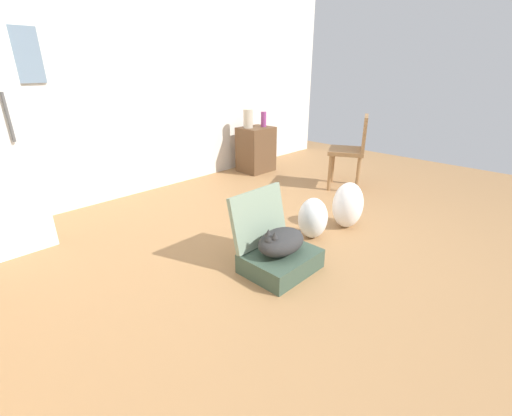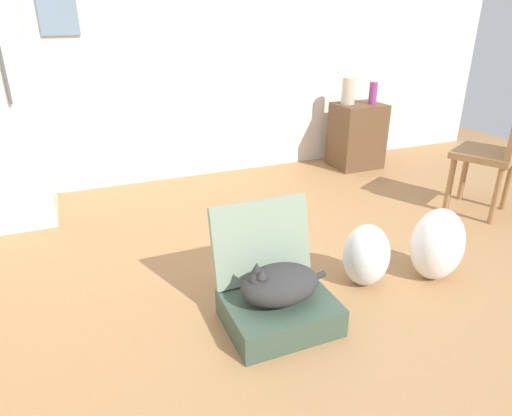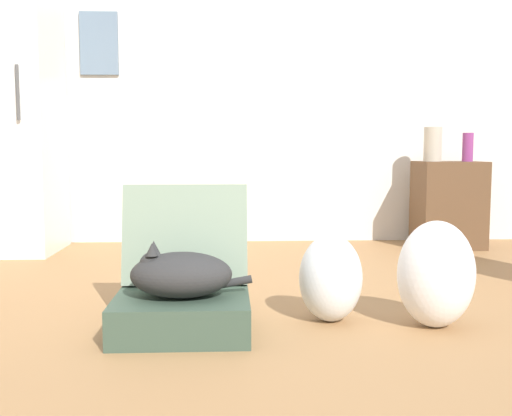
# 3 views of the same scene
# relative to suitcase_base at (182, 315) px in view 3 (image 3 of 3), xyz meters

# --- Properties ---
(ground_plane) EXTENTS (7.68, 7.68, 0.00)m
(ground_plane) POSITION_rel_suitcase_base_xyz_m (0.36, 0.17, -0.07)
(ground_plane) COLOR #9E7247
(ground_plane) RESTS_ON ground
(wall_back) EXTENTS (6.40, 0.15, 2.60)m
(wall_back) POSITION_rel_suitcase_base_xyz_m (0.36, 2.43, 1.23)
(wall_back) COLOR silver
(wall_back) RESTS_ON ground
(suitcase_base) EXTENTS (0.53, 0.43, 0.15)m
(suitcase_base) POSITION_rel_suitcase_base_xyz_m (0.00, 0.00, 0.00)
(suitcase_base) COLOR #384C3D
(suitcase_base) RESTS_ON ground
(suitcase_lid) EXTENTS (0.53, 0.13, 0.43)m
(suitcase_lid) POSITION_rel_suitcase_base_xyz_m (0.00, 0.23, 0.29)
(suitcase_lid) COLOR gray
(suitcase_lid) RESTS_ON suitcase_base
(cat) EXTENTS (0.48, 0.28, 0.22)m
(cat) POSITION_rel_suitcase_base_xyz_m (-0.01, 0.00, 0.17)
(cat) COLOR #2D2D2D
(cat) RESTS_ON suitcase_base
(plastic_bag_white) EXTENTS (0.27, 0.26, 0.37)m
(plastic_bag_white) POSITION_rel_suitcase_base_xyz_m (0.62, 0.15, 0.11)
(plastic_bag_white) COLOR silver
(plastic_bag_white) RESTS_ON ground
(plastic_bag_clear) EXTENTS (0.31, 0.28, 0.44)m
(plastic_bag_clear) POSITION_rel_suitcase_base_xyz_m (1.03, 0.05, 0.14)
(plastic_bag_clear) COLOR white
(plastic_bag_clear) RESTS_ON ground
(refrigerator) EXTENTS (0.66, 0.68, 1.98)m
(refrigerator) POSITION_rel_suitcase_base_xyz_m (-1.35, 1.97, 0.91)
(refrigerator) COLOR silver
(refrigerator) RESTS_ON ground
(side_table) EXTENTS (0.47, 0.39, 0.64)m
(side_table) POSITION_rel_suitcase_base_xyz_m (1.82, 2.02, 0.24)
(side_table) COLOR brown
(side_table) RESTS_ON ground
(vase_tall) EXTENTS (0.13, 0.13, 0.25)m
(vase_tall) POSITION_rel_suitcase_base_xyz_m (1.70, 2.06, 0.69)
(vase_tall) COLOR #B7AD99
(vase_tall) RESTS_ON side_table
(vase_short) EXTENTS (0.08, 0.08, 0.21)m
(vase_short) POSITION_rel_suitcase_base_xyz_m (1.93, 1.98, 0.67)
(vase_short) COLOR #8C387A
(vase_short) RESTS_ON side_table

